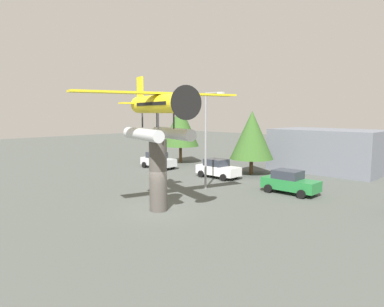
% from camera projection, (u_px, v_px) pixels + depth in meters
% --- Properties ---
extents(ground_plane, '(140.00, 140.00, 0.00)m').
position_uv_depth(ground_plane, '(159.00, 210.00, 22.00)').
color(ground_plane, '#4C514C').
extents(display_pedestal, '(1.10, 1.10, 4.44)m').
position_uv_depth(display_pedestal, '(158.00, 175.00, 21.74)').
color(display_pedestal, '#4C4742').
rests_on(display_pedestal, ground).
extents(floatplane_monument, '(7.19, 10.30, 4.00)m').
position_uv_depth(floatplane_monument, '(158.00, 112.00, 21.17)').
color(floatplane_monument, silver).
rests_on(floatplane_monument, display_pedestal).
extents(car_near_silver, '(4.20, 2.02, 1.76)m').
position_uv_depth(car_near_silver, '(158.00, 160.00, 38.49)').
color(car_near_silver, silver).
rests_on(car_near_silver, ground).
extents(car_mid_white, '(4.20, 2.02, 1.76)m').
position_uv_depth(car_mid_white, '(218.00, 168.00, 32.86)').
color(car_mid_white, white).
rests_on(car_mid_white, ground).
extents(car_far_green, '(4.20, 2.02, 1.76)m').
position_uv_depth(car_far_green, '(290.00, 182.00, 26.48)').
color(car_far_green, '#237A38').
rests_on(car_far_green, ground).
extents(streetlight_primary, '(1.84, 0.28, 7.66)m').
position_uv_depth(streetlight_primary, '(208.00, 133.00, 27.72)').
color(streetlight_primary, gray).
rests_on(streetlight_primary, ground).
extents(storefront_building, '(10.62, 6.63, 4.33)m').
position_uv_depth(storefront_building, '(328.00, 150.00, 36.57)').
color(storefront_building, slate).
rests_on(storefront_building, ground).
extents(tree_west, '(4.41, 4.41, 6.93)m').
position_uv_depth(tree_west, '(180.00, 126.00, 42.17)').
color(tree_west, brown).
rests_on(tree_west, ground).
extents(tree_east, '(4.23, 4.23, 6.24)m').
position_uv_depth(tree_east, '(252.00, 135.00, 34.36)').
color(tree_east, brown).
rests_on(tree_east, ground).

